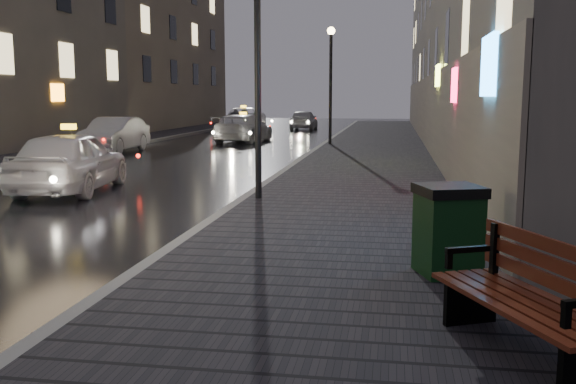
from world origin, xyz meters
name	(u,v)px	position (x,y,z in m)	size (l,w,h in m)	color
ground	(28,276)	(0.00, 0.00, 0.00)	(120.00, 120.00, 0.00)	black
sidewalk	(374,148)	(3.90, 21.00, 0.07)	(4.60, 58.00, 0.15)	black
curb	(320,147)	(1.50, 21.00, 0.07)	(0.20, 58.00, 0.15)	slate
sidewalk_far	(106,144)	(-8.70, 21.00, 0.07)	(2.40, 58.00, 0.15)	black
curb_far	(132,145)	(-7.40, 21.00, 0.07)	(0.20, 58.00, 0.15)	slate
building_near	(446,9)	(7.10, 25.00, 6.50)	(1.80, 50.00, 13.00)	#605B54
building_far_c	(148,53)	(-13.50, 39.00, 5.50)	(6.00, 22.00, 11.00)	#6B6051
lamp_near	(258,42)	(1.85, 6.00, 3.49)	(0.36, 0.36, 5.28)	black
lamp_far	(331,71)	(1.85, 22.00, 3.49)	(0.36, 0.36, 5.28)	black
bench	(532,298)	(5.92, -2.01, 0.66)	(1.45, 2.08, 1.01)	black
trash_bin	(448,229)	(5.42, 0.49, 0.72)	(0.93, 0.93, 1.12)	black
taxi_near	(70,161)	(-3.13, 7.12, 0.77)	(1.82, 4.52, 1.54)	silver
car_left_mid	(114,135)	(-6.80, 17.78, 0.73)	(1.56, 4.46, 1.47)	#ABAAB3
taxi_mid	(243,128)	(-2.85, 24.54, 0.70)	(1.97, 4.84, 1.40)	silver
taxi_far	(244,120)	(-4.96, 33.56, 0.80)	(2.65, 5.75, 1.60)	white
car_far	(304,120)	(-1.45, 36.96, 0.69)	(1.64, 4.07, 1.39)	#9899A0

